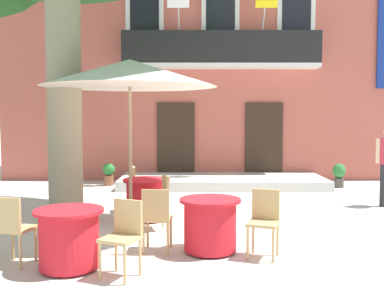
{
  "coord_description": "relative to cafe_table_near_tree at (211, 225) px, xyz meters",
  "views": [
    {
      "loc": [
        -1.1,
        -8.33,
        1.92
      ],
      "look_at": [
        -1.12,
        1.59,
        1.3
      ],
      "focal_mm": 42.22,
      "sensor_mm": 36.0,
      "label": 1
    }
  ],
  "objects": [
    {
      "name": "cafe_chair_middle_1",
      "position": [
        -2.54,
        -0.62,
        0.14
      ],
      "size": [
        0.48,
        0.48,
        0.91
      ],
      "color": "tan",
      "rests_on": "ground"
    },
    {
      "name": "ground_planter_right",
      "position": [
        3.69,
        5.73,
        -0.03
      ],
      "size": [
        0.33,
        0.33,
        0.64
      ],
      "color": "#47423D",
      "rests_on": "ground"
    },
    {
      "name": "cafe_chair_front_1",
      "position": [
        -0.8,
        1.27,
        0.14
      ],
      "size": [
        0.5,
        0.5,
        0.91
      ],
      "color": "tan",
      "rests_on": "ground"
    },
    {
      "name": "ground_plane",
      "position": [
        0.84,
        2.06,
        -0.39
      ],
      "size": [
        120.0,
        120.0,
        0.0
      ],
      "primitive_type": "plane",
      "color": "beige"
    },
    {
      "name": "cafe_table_front",
      "position": [
        -1.09,
        1.96,
        0.0
      ],
      "size": [
        0.86,
        0.86,
        0.76
      ],
      "color": "red",
      "rests_on": "ground"
    },
    {
      "name": "cafe_chair_middle_0",
      "position": [
        -1.07,
        -0.95,
        0.14
      ],
      "size": [
        0.53,
        0.53,
        0.91
      ],
      "color": "tan",
      "rests_on": "ground"
    },
    {
      "name": "ground_planter_left",
      "position": [
        -2.55,
        6.08,
        -0.05
      ],
      "size": [
        0.33,
        0.33,
        0.61
      ],
      "color": "#995638",
      "rests_on": "ground"
    },
    {
      "name": "entrance_step_platform",
      "position": [
        0.57,
        6.02,
        -0.27
      ],
      "size": [
        5.53,
        2.08,
        0.25
      ],
      "primitive_type": "cube",
      "color": "silver",
      "rests_on": "ground"
    },
    {
      "name": "cafe_table_near_tree",
      "position": [
        0.0,
        0.0,
        0.0
      ],
      "size": [
        0.86,
        0.86,
        0.76
      ],
      "color": "red",
      "rests_on": "ground"
    },
    {
      "name": "cafe_chair_front_0",
      "position": [
        -1.32,
        2.68,
        0.14
      ],
      "size": [
        0.47,
        0.47,
        0.91
      ],
      "color": "tan",
      "rests_on": "ground"
    },
    {
      "name": "cafe_chair_near_tree_0",
      "position": [
        0.73,
        -0.19,
        0.14
      ],
      "size": [
        0.51,
        0.51,
        0.91
      ],
      "color": "tan",
      "rests_on": "ground"
    },
    {
      "name": "cafe_umbrella",
      "position": [
        -1.28,
        1.22,
        2.22
      ],
      "size": [
        2.9,
        2.9,
        2.85
      ],
      "color": "#997A56",
      "rests_on": "ground"
    },
    {
      "name": "cafe_table_middle",
      "position": [
        -1.79,
        -0.72,
        0.0
      ],
      "size": [
        0.86,
        0.86,
        0.76
      ],
      "color": "red",
      "rests_on": "ground"
    },
    {
      "name": "cafe_chair_near_tree_1",
      "position": [
        -0.75,
        -0.02,
        0.14
      ],
      "size": [
        0.43,
        0.43,
        0.91
      ],
      "color": "tan",
      "rests_on": "ground"
    },
    {
      "name": "building_facade",
      "position": [
        0.57,
        9.05,
        3.36
      ],
      "size": [
        13.0,
        5.09,
        7.5
      ],
      "color": "#BC5B4C",
      "rests_on": "ground"
    }
  ]
}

